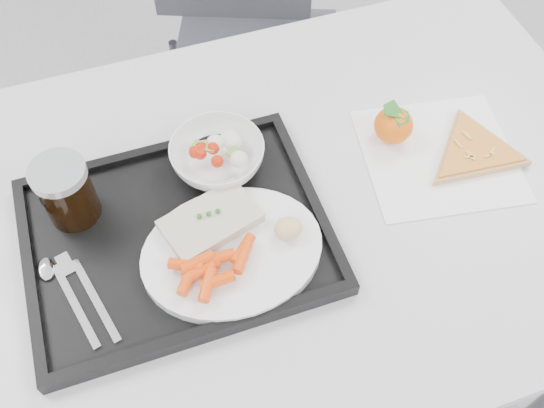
% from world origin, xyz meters
% --- Properties ---
extents(table, '(1.20, 0.80, 0.75)m').
position_xyz_m(table, '(0.00, 0.30, 0.68)').
color(table, silver).
rests_on(table, ground).
extents(chair, '(0.55, 0.55, 0.93)m').
position_xyz_m(chair, '(0.15, 1.00, 0.54)').
color(chair, '#38383F').
rests_on(chair, ground).
extents(tray, '(0.45, 0.35, 0.03)m').
position_xyz_m(tray, '(-0.17, 0.28, 0.76)').
color(tray, black).
rests_on(tray, table).
extents(dinner_plate, '(0.27, 0.27, 0.02)m').
position_xyz_m(dinner_plate, '(-0.10, 0.22, 0.77)').
color(dinner_plate, white).
rests_on(dinner_plate, tray).
extents(fish_fillet, '(0.16, 0.12, 0.03)m').
position_xyz_m(fish_fillet, '(-0.12, 0.27, 0.79)').
color(fish_fillet, beige).
rests_on(fish_fillet, dinner_plate).
extents(bread_roll, '(0.05, 0.05, 0.03)m').
position_xyz_m(bread_roll, '(-0.01, 0.22, 0.80)').
color(bread_roll, '#EED289').
rests_on(bread_roll, dinner_plate).
extents(salad_bowl, '(0.15, 0.15, 0.05)m').
position_xyz_m(salad_bowl, '(-0.07, 0.39, 0.79)').
color(salad_bowl, white).
rests_on(salad_bowl, tray).
extents(cola_glass, '(0.08, 0.08, 0.11)m').
position_xyz_m(cola_glass, '(-0.31, 0.37, 0.82)').
color(cola_glass, black).
rests_on(cola_glass, tray).
extents(cutlery, '(0.10, 0.17, 0.01)m').
position_xyz_m(cutlery, '(-0.33, 0.24, 0.77)').
color(cutlery, silver).
rests_on(cutlery, tray).
extents(napkin, '(0.29, 0.28, 0.00)m').
position_xyz_m(napkin, '(0.29, 0.30, 0.75)').
color(napkin, white).
rests_on(napkin, table).
extents(tangerine, '(0.08, 0.08, 0.07)m').
position_xyz_m(tangerine, '(0.23, 0.36, 0.79)').
color(tangerine, orange).
rests_on(tangerine, napkin).
extents(pizza_slice, '(0.27, 0.27, 0.02)m').
position_xyz_m(pizza_slice, '(0.34, 0.28, 0.76)').
color(pizza_slice, tan).
rests_on(pizza_slice, napkin).
extents(carrot_pile, '(0.13, 0.09, 0.03)m').
position_xyz_m(carrot_pile, '(-0.14, 0.19, 0.80)').
color(carrot_pile, '#F3460B').
rests_on(carrot_pile, dinner_plate).
extents(salad_contents, '(0.09, 0.08, 0.02)m').
position_xyz_m(salad_contents, '(-0.06, 0.40, 0.80)').
color(salad_contents, red).
rests_on(salad_contents, salad_bowl).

